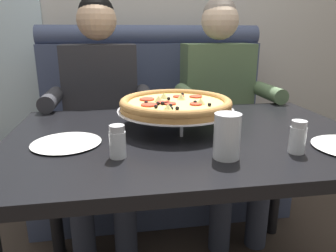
# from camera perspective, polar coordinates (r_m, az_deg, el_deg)

# --- Properties ---
(booth_bench) EXTENTS (1.51, 0.78, 1.13)m
(booth_bench) POSITION_cam_1_polar(r_m,az_deg,el_deg) (2.09, -1.95, -2.45)
(booth_bench) COLOR #424C6B
(booth_bench) RESTS_ON ground_plane
(dining_table) EXTENTS (1.29, 0.85, 0.73)m
(dining_table) POSITION_cam_1_polar(r_m,az_deg,el_deg) (1.18, 3.55, -5.36)
(dining_table) COLOR black
(dining_table) RESTS_ON ground_plane
(diner_left) EXTENTS (0.54, 0.64, 1.27)m
(diner_left) POSITION_cam_1_polar(r_m,az_deg,el_deg) (1.74, -12.07, 3.88)
(diner_left) COLOR #2D3342
(diner_left) RESTS_ON ground_plane
(diner_right) EXTENTS (0.54, 0.64, 1.27)m
(diner_right) POSITION_cam_1_polar(r_m,az_deg,el_deg) (1.83, 9.65, 4.66)
(diner_right) COLOR #2D3342
(diner_right) RESTS_ON ground_plane
(pizza) EXTENTS (0.45, 0.45, 0.12)m
(pizza) POSITION_cam_1_polar(r_m,az_deg,el_deg) (1.20, 1.38, 3.90)
(pizza) COLOR silver
(pizza) RESTS_ON dining_table
(shaker_pepper_flakes) EXTENTS (0.05, 0.05, 0.10)m
(shaker_pepper_flakes) POSITION_cam_1_polar(r_m,az_deg,el_deg) (1.03, 22.43, -2.26)
(shaker_pepper_flakes) COLOR white
(shaker_pepper_flakes) RESTS_ON dining_table
(shaker_oregano) EXTENTS (0.05, 0.05, 0.10)m
(shaker_oregano) POSITION_cam_1_polar(r_m,az_deg,el_deg) (0.93, -9.13, -3.24)
(shaker_oregano) COLOR white
(shaker_oregano) RESTS_ON dining_table
(plate_near_left) EXTENTS (0.23, 0.23, 0.02)m
(plate_near_left) POSITION_cam_1_polar(r_m,az_deg,el_deg) (1.09, -17.98, -2.63)
(plate_near_left) COLOR white
(plate_near_left) RESTS_ON dining_table
(drinking_glass) EXTENTS (0.08, 0.08, 0.13)m
(drinking_glass) POSITION_cam_1_polar(r_m,az_deg,el_deg) (0.93, 10.63, -2.31)
(drinking_glass) COLOR silver
(drinking_glass) RESTS_ON dining_table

